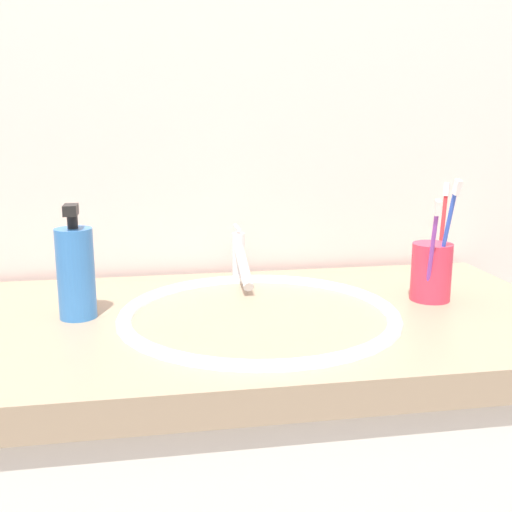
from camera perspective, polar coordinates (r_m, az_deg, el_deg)
tiled_wall_back at (r=1.24m, az=-3.22°, el=13.17°), size 2.24×0.04×2.40m
sink_basin at (r=0.99m, az=0.30°, el=-7.73°), size 0.44×0.44×0.11m
faucet at (r=1.15m, az=-1.45°, el=-0.30°), size 0.02×0.17×0.10m
toothbrush_cup at (r=1.09m, az=15.90°, el=-1.42°), size 0.07×0.07×0.10m
toothbrush_purple at (r=1.03m, az=16.02°, el=0.98°), size 0.02×0.05×0.18m
toothbrush_red at (r=1.12m, az=16.84°, el=2.24°), size 0.04×0.05×0.19m
toothbrush_blue at (r=1.04m, az=17.26°, el=1.96°), size 0.01×0.06×0.21m
soap_dispenser at (r=0.99m, az=-16.33°, el=-1.39°), size 0.06×0.06×0.18m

